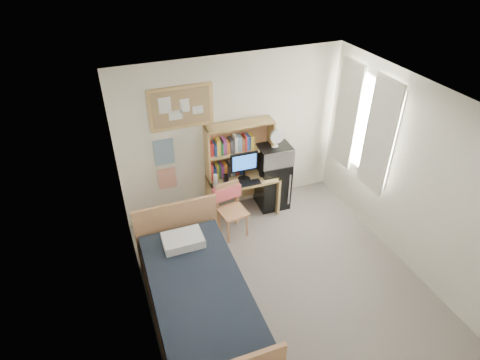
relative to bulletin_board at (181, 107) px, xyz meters
name	(u,v)px	position (x,y,z in m)	size (l,w,h in m)	color
floor	(288,290)	(0.78, -2.08, -1.93)	(3.60, 4.20, 0.02)	gray
ceiling	(306,112)	(0.78, -2.08, 0.68)	(3.60, 4.20, 0.02)	silver
wall_back	(233,136)	(0.78, 0.02, -0.62)	(3.60, 0.04, 2.60)	white
wall_left	(141,255)	(-1.02, -2.08, -0.62)	(0.04, 4.20, 2.60)	white
wall_right	(418,183)	(2.58, -2.08, -0.62)	(0.04, 4.20, 2.60)	white
window_unit	(364,125)	(2.53, -0.88, -0.32)	(0.10, 1.40, 1.70)	white
curtain_left	(379,137)	(2.50, -1.28, -0.32)	(0.04, 0.55, 1.70)	white
curtain_right	(347,114)	(2.50, -0.48, -0.32)	(0.04, 0.55, 1.70)	white
bulletin_board	(181,107)	(0.00, 0.00, 0.00)	(0.94, 0.03, 0.64)	#A38456
poster_wave	(164,152)	(-0.32, 0.01, -0.67)	(0.30, 0.01, 0.42)	#235E8F
poster_japan	(167,178)	(-0.32, 0.01, -1.14)	(0.28, 0.01, 0.36)	#DD4C27
desk	(243,195)	(0.83, -0.28, -1.57)	(1.11, 0.56, 0.69)	tan
desk_chair	(233,211)	(0.49, -0.73, -1.49)	(0.43, 0.43, 0.87)	tan
mini_fridge	(272,183)	(1.39, -0.25, -1.50)	(0.50, 0.50, 0.85)	black
bed	(200,303)	(-0.44, -2.09, -1.61)	(1.11, 2.23, 0.61)	black
hutch	(240,149)	(0.84, -0.13, -0.78)	(1.08, 0.28, 0.89)	tan
monitor	(244,167)	(0.83, -0.34, -0.99)	(0.44, 0.03, 0.47)	black
keyboard	(247,184)	(0.83, -0.48, -1.21)	(0.44, 0.14, 0.02)	black
speaker_left	(226,179)	(0.53, -0.33, -1.15)	(0.06, 0.06, 0.16)	black
speaker_right	(262,172)	(1.13, -0.35, -1.15)	(0.06, 0.06, 0.15)	black
water_bottle	(216,181)	(0.35, -0.37, -1.12)	(0.06, 0.06, 0.22)	white
hoodie	(227,192)	(0.47, -0.53, -1.25)	(0.44, 0.13, 0.21)	#F95E6A
microwave	(274,155)	(1.39, -0.27, -0.92)	(0.52, 0.39, 0.30)	silver
desk_fan	(275,139)	(1.39, -0.27, -0.63)	(0.22, 0.22, 0.28)	white
pillow	(183,240)	(-0.43, -1.34, -1.25)	(0.52, 0.36, 0.12)	white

